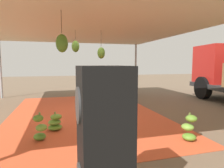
{
  "coord_description": "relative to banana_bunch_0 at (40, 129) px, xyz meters",
  "views": [
    {
      "loc": [
        6.02,
        -0.76,
        1.57
      ],
      "look_at": [
        -0.09,
        0.93,
        0.91
      ],
      "focal_mm": 31.0,
      "sensor_mm": 36.0,
      "label": 1
    }
  ],
  "objects": [
    {
      "name": "banana_bunch_5",
      "position": [
        -3.93,
        2.44,
        -0.06
      ],
      "size": [
        0.42,
        0.42,
        0.47
      ],
      "color": "#6B9E38",
      "rests_on": "tarp_orange"
    },
    {
      "name": "ground_plane",
      "position": [
        -1.95,
        4.16,
        -0.26
      ],
      "size": [
        40.0,
        40.0,
        0.0
      ],
      "primitive_type": "plane",
      "color": "brown"
    },
    {
      "name": "banana_bunch_7",
      "position": [
        -1.41,
        1.7,
        -0.04
      ],
      "size": [
        0.32,
        0.3,
        0.49
      ],
      "color": "#477523",
      "rests_on": "tarp_orange"
    },
    {
      "name": "speaker_stack",
      "position": [
        2.22,
        0.82,
        0.52
      ],
      "size": [
        0.57,
        0.51,
        1.55
      ],
      "color": "black",
      "rests_on": "ground"
    },
    {
      "name": "banana_bunch_1",
      "position": [
        -1.36,
        2.1,
        -0.05
      ],
      "size": [
        0.33,
        0.33,
        0.45
      ],
      "color": "#518428",
      "rests_on": "tarp_orange"
    },
    {
      "name": "tarp_orange",
      "position": [
        -1.95,
        1.16,
        -0.25
      ],
      "size": [
        6.63,
        4.48,
        0.01
      ],
      "primitive_type": "cube",
      "color": "#D1512D",
      "rests_on": "ground"
    },
    {
      "name": "tent_canopy",
      "position": [
        -1.94,
        1.07,
        2.34
      ],
      "size": [
        8.0,
        7.0,
        2.68
      ],
      "color": "#9EA0A5",
      "rests_on": "ground"
    },
    {
      "name": "banana_bunch_0",
      "position": [
        0.0,
        0.0,
        0.0
      ],
      "size": [
        0.34,
        0.34,
        0.59
      ],
      "color": "#518428",
      "rests_on": "tarp_orange"
    },
    {
      "name": "banana_bunch_6",
      "position": [
        -1.33,
        1.23,
        -0.02
      ],
      "size": [
        0.35,
        0.33,
        0.54
      ],
      "color": "#75A83D",
      "rests_on": "tarp_orange"
    },
    {
      "name": "banana_bunch_8",
      "position": [
        -0.58,
        0.29,
        -0.07
      ],
      "size": [
        0.42,
        0.43,
        0.43
      ],
      "color": "#60932D",
      "rests_on": "tarp_orange"
    },
    {
      "name": "banana_bunch_4",
      "position": [
        -2.73,
        1.59,
        -0.06
      ],
      "size": [
        0.35,
        0.36,
        0.46
      ],
      "color": "#518428",
      "rests_on": "tarp_orange"
    },
    {
      "name": "banana_bunch_2",
      "position": [
        0.8,
        2.95,
        -0.01
      ],
      "size": [
        0.39,
        0.37,
        0.58
      ],
      "color": "#60932D",
      "rests_on": "tarp_orange"
    },
    {
      "name": "banana_bunch_3",
      "position": [
        -3.09,
        2.14,
        -0.02
      ],
      "size": [
        0.34,
        0.33,
        0.51
      ],
      "color": "#6B9E38",
      "rests_on": "tarp_orange"
    }
  ]
}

